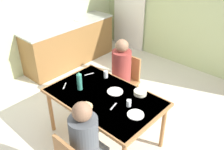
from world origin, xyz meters
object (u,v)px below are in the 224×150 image
object	(u,v)px
person_far_diner	(121,66)
water_bottle_green_near	(79,81)
chair_far_diner	(126,78)
kitchen_counter	(70,44)
person_near_diner	(85,137)
serving_bowl_center	(140,93)
dining_table	(104,100)

from	to	relation	value
person_far_diner	water_bottle_green_near	size ratio (longest dim) A/B	2.90
chair_far_diner	water_bottle_green_near	xyz separation A→B (m)	(-0.04, -0.94, 0.37)
kitchen_counter	person_far_diner	xyz separation A→B (m)	(1.86, -0.48, 0.33)
chair_far_diner	person_near_diner	bearing A→B (deg)	114.80
person_near_diner	person_far_diner	world-z (taller)	same
chair_far_diner	water_bottle_green_near	size ratio (longest dim) A/B	3.27
person_near_diner	serving_bowl_center	world-z (taller)	person_near_diner
person_near_diner	serving_bowl_center	distance (m)	1.04
water_bottle_green_near	kitchen_counter	bearing A→B (deg)	144.92
kitchen_counter	person_near_diner	world-z (taller)	person_near_diner
water_bottle_green_near	serving_bowl_center	world-z (taller)	water_bottle_green_near
person_far_diner	serving_bowl_center	world-z (taller)	person_far_diner
person_near_diner	kitchen_counter	bearing A→B (deg)	144.04
dining_table	person_far_diner	size ratio (longest dim) A/B	1.96
person_far_diner	water_bottle_green_near	world-z (taller)	person_far_diner
serving_bowl_center	kitchen_counter	bearing A→B (deg)	161.69
chair_far_diner	person_far_diner	distance (m)	0.31
water_bottle_green_near	serving_bowl_center	xyz separation A→B (m)	(0.67, 0.45, -0.10)
dining_table	water_bottle_green_near	size ratio (longest dim) A/B	5.68
dining_table	person_near_diner	size ratio (longest dim) A/B	1.96
kitchen_counter	person_near_diner	xyz separation A→B (m)	(2.56, -1.86, 0.33)
person_far_diner	water_bottle_green_near	xyz separation A→B (m)	(-0.04, -0.80, 0.08)
serving_bowl_center	water_bottle_green_near	bearing A→B (deg)	-146.09
dining_table	chair_far_diner	bearing A→B (deg)	110.44
person_near_diner	serving_bowl_center	bearing A→B (deg)	93.83
chair_far_diner	person_near_diner	distance (m)	1.70
kitchen_counter	serving_bowl_center	world-z (taller)	kitchen_counter
dining_table	serving_bowl_center	size ratio (longest dim) A/B	8.88
person_far_diner	kitchen_counter	bearing A→B (deg)	-14.42
person_far_diner	serving_bowl_center	size ratio (longest dim) A/B	4.53
dining_table	chair_far_diner	size ratio (longest dim) A/B	1.74
person_near_diner	water_bottle_green_near	world-z (taller)	person_near_diner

